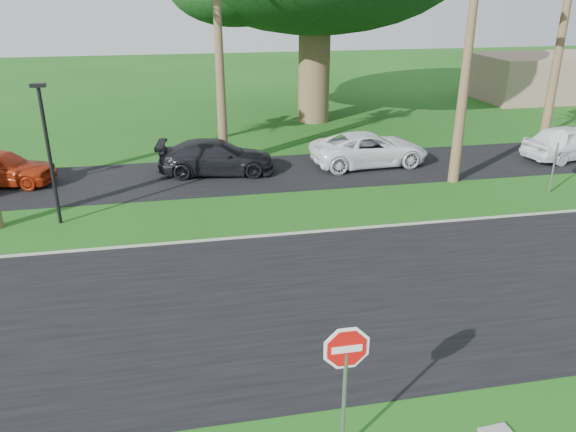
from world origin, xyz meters
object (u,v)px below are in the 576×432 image
(car_red, at_px, (0,168))
(stop_sign_near, at_px, (346,365))
(car_minivan, at_px, (370,149))
(car_dark, at_px, (217,157))
(stop_sign_far, at_px, (557,148))
(car_pickup, at_px, (569,142))

(car_red, bearing_deg, stop_sign_near, -139.05)
(car_minivan, bearing_deg, car_dark, 85.74)
(stop_sign_far, distance_m, car_minivan, 7.51)
(stop_sign_far, height_order, car_dark, stop_sign_far)
(stop_sign_near, height_order, car_red, stop_sign_near)
(car_red, distance_m, car_pickup, 24.62)
(car_minivan, bearing_deg, stop_sign_near, 156.03)
(car_dark, xyz_separation_m, car_pickup, (16.04, -0.88, 0.07))
(car_pickup, bearing_deg, stop_sign_near, 122.64)
(stop_sign_far, distance_m, car_pickup, 5.51)
(car_pickup, bearing_deg, car_red, 75.56)
(stop_sign_far, xyz_separation_m, car_pickup, (3.65, 4.01, -1.00))
(car_dark, height_order, car_pickup, car_pickup)
(car_dark, bearing_deg, car_pickup, -86.40)
(car_dark, xyz_separation_m, car_minivan, (6.73, -0.07, 0.01))
(car_dark, bearing_deg, stop_sign_far, -104.78)
(stop_sign_near, relative_size, car_minivan, 0.51)
(stop_sign_far, bearing_deg, car_pickup, -132.30)
(car_red, relative_size, car_dark, 0.86)
(car_red, bearing_deg, stop_sign_far, -93.06)
(stop_sign_far, xyz_separation_m, car_minivan, (-5.66, 4.82, -1.06))
(stop_sign_near, distance_m, car_minivan, 16.90)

